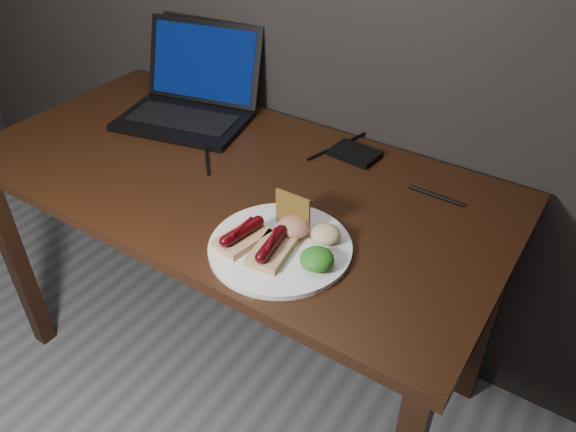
% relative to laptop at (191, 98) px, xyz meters
% --- Properties ---
extents(desk, '(1.40, 0.70, 0.75)m').
position_rel_laptop_xyz_m(desk, '(0.30, -0.19, -0.14)').
color(desk, black).
rests_on(desk, ground).
extents(laptop, '(0.43, 0.40, 0.25)m').
position_rel_laptop_xyz_m(laptop, '(0.00, 0.00, 0.00)').
color(laptop, black).
rests_on(laptop, desk).
extents(hard_drive, '(0.13, 0.10, 0.02)m').
position_rel_laptop_xyz_m(hard_drive, '(0.52, 0.06, -0.05)').
color(hard_drive, black).
rests_on(hard_drive, desk).
extents(desk_cables, '(1.00, 0.42, 0.01)m').
position_rel_laptop_xyz_m(desk_cables, '(0.29, -0.05, -0.05)').
color(desk_cables, black).
rests_on(desk_cables, desk).
extents(plate, '(0.31, 0.31, 0.01)m').
position_rel_laptop_xyz_m(plate, '(0.57, -0.37, -0.05)').
color(plate, white).
rests_on(plate, desk).
extents(bread_sausage_left, '(0.09, 0.13, 0.04)m').
position_rel_laptop_xyz_m(bread_sausage_left, '(0.50, -0.41, -0.03)').
color(bread_sausage_left, tan).
rests_on(bread_sausage_left, plate).
extents(bread_sausage_center, '(0.09, 0.12, 0.04)m').
position_rel_laptop_xyz_m(bread_sausage_center, '(0.57, -0.41, -0.03)').
color(bread_sausage_center, tan).
rests_on(bread_sausage_center, plate).
extents(crispbread, '(0.08, 0.01, 0.08)m').
position_rel_laptop_xyz_m(crispbread, '(0.56, -0.30, -0.00)').
color(crispbread, olive).
rests_on(crispbread, plate).
extents(salad_greens, '(0.07, 0.07, 0.04)m').
position_rel_laptop_xyz_m(salad_greens, '(0.67, -0.39, -0.02)').
color(salad_greens, '#216013').
rests_on(salad_greens, plate).
extents(salsa_mound, '(0.07, 0.07, 0.04)m').
position_rel_laptop_xyz_m(salsa_mound, '(0.57, -0.33, -0.02)').
color(salsa_mound, '#9F0F15').
rests_on(salsa_mound, plate).
extents(coleslaw_mound, '(0.06, 0.06, 0.04)m').
position_rel_laptop_xyz_m(coleslaw_mound, '(0.64, -0.31, -0.03)').
color(coleslaw_mound, beige).
rests_on(coleslaw_mound, plate).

